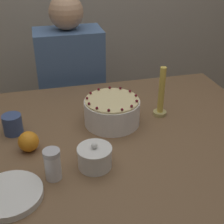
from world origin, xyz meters
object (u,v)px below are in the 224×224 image
Objects in this scene: sugar_shaker at (53,164)px; candle at (161,97)px; sugar_bowl at (95,157)px; cake at (112,111)px; person_man_blue_shirt at (73,105)px.

sugar_shaker is 0.62m from candle.
candle is (0.37, 0.30, 0.05)m from sugar_bowl.
sugar_shaker is (-0.29, -0.31, -0.00)m from cake.
sugar_shaker is 0.09× the size of person_man_blue_shirt.
sugar_shaker is at bearing -132.54° from cake.
sugar_bowl is (-0.13, -0.28, -0.02)m from cake.
sugar_bowl is 0.96m from person_man_blue_shirt.
candle is (0.24, 0.02, 0.04)m from cake.
sugar_shaker is (-0.15, -0.03, 0.02)m from sugar_bowl.
sugar_bowl is 1.09× the size of sugar_shaker.
person_man_blue_shirt is (-0.11, 0.64, -0.29)m from cake.
candle reaches higher than sugar_shaker.
person_man_blue_shirt reaches higher than sugar_shaker.
sugar_bowl is at bearing -141.01° from candle.
person_man_blue_shirt is at bearing 119.26° from candle.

